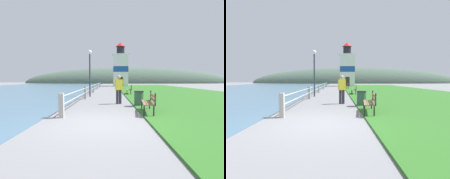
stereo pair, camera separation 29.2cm
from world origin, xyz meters
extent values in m
plane|color=slate|center=(0.00, 0.00, 0.00)|extent=(160.00, 160.00, 0.00)
cube|color=#2D6623|center=(7.64, 15.60, 0.03)|extent=(12.00, 46.80, 0.06)
cube|color=#A8A399|center=(-1.54, 1.00, 0.48)|extent=(0.18, 0.18, 0.95)
cube|color=#A8A399|center=(-1.54, 7.38, 0.48)|extent=(0.18, 0.18, 0.95)
cube|color=#A8A399|center=(-1.54, 13.76, 0.48)|extent=(0.18, 0.18, 0.95)
cube|color=#A8A399|center=(-1.54, 20.14, 0.48)|extent=(0.18, 0.18, 0.95)
cube|color=#A8A399|center=(-1.54, 26.52, 0.48)|extent=(0.18, 0.18, 0.95)
cylinder|color=#B2B2B7|center=(-1.54, 13.76, 0.81)|extent=(0.06, 25.52, 0.06)
cylinder|color=#B2B2B7|center=(-1.54, 13.76, 0.48)|extent=(0.06, 25.52, 0.06)
cube|color=brown|center=(1.81, 1.87, 0.47)|extent=(0.34, 1.74, 0.04)
cube|color=brown|center=(1.95, 1.86, 0.47)|extent=(0.34, 1.74, 0.04)
cube|color=brown|center=(2.10, 1.84, 0.47)|extent=(0.34, 1.74, 0.04)
cube|color=brown|center=(2.19, 1.83, 0.79)|extent=(0.28, 1.73, 0.11)
cube|color=brown|center=(2.19, 1.83, 0.63)|extent=(0.28, 1.73, 0.11)
cube|color=black|center=(1.66, 1.04, 0.23)|extent=(0.06, 0.06, 0.45)
cube|color=black|center=(1.88, 2.72, 0.23)|extent=(0.06, 0.06, 0.45)
cube|color=black|center=(2.03, 0.99, 0.23)|extent=(0.06, 0.06, 0.45)
cube|color=black|center=(2.25, 2.67, 0.23)|extent=(0.06, 0.06, 0.45)
cube|color=black|center=(2.08, 0.99, 0.70)|extent=(0.06, 0.06, 0.49)
cube|color=black|center=(2.29, 2.66, 0.70)|extent=(0.06, 0.06, 0.49)
cube|color=brown|center=(2.04, 11.45, 0.47)|extent=(0.29, 1.70, 0.04)
cube|color=brown|center=(2.18, 11.44, 0.47)|extent=(0.29, 1.70, 0.04)
cube|color=brown|center=(2.33, 11.42, 0.47)|extent=(0.29, 1.70, 0.04)
cube|color=brown|center=(2.41, 11.41, 0.79)|extent=(0.23, 1.70, 0.11)
cube|color=brown|center=(2.41, 11.41, 0.63)|extent=(0.23, 1.70, 0.11)
cube|color=black|center=(1.91, 10.63, 0.23)|extent=(0.05, 0.05, 0.45)
cube|color=black|center=(2.08, 12.28, 0.23)|extent=(0.05, 0.05, 0.45)
cube|color=black|center=(2.28, 10.60, 0.23)|extent=(0.05, 0.05, 0.45)
cube|color=black|center=(2.45, 12.24, 0.23)|extent=(0.05, 0.05, 0.45)
cube|color=black|center=(2.33, 10.59, 0.70)|extent=(0.05, 0.05, 0.49)
cube|color=black|center=(2.50, 12.24, 0.70)|extent=(0.05, 0.05, 0.49)
cube|color=brown|center=(1.83, 21.39, 0.47)|extent=(0.23, 1.83, 0.04)
cube|color=brown|center=(1.97, 21.40, 0.47)|extent=(0.23, 1.83, 0.04)
cube|color=brown|center=(2.12, 21.41, 0.47)|extent=(0.23, 1.83, 0.04)
cube|color=brown|center=(2.21, 21.42, 0.79)|extent=(0.17, 1.82, 0.11)
cube|color=brown|center=(2.21, 21.42, 0.63)|extent=(0.17, 1.82, 0.11)
cube|color=black|center=(1.85, 20.50, 0.23)|extent=(0.05, 0.05, 0.45)
cube|color=black|center=(1.73, 22.27, 0.23)|extent=(0.05, 0.05, 0.45)
cube|color=black|center=(2.22, 20.53, 0.23)|extent=(0.05, 0.05, 0.45)
cube|color=black|center=(2.10, 22.30, 0.23)|extent=(0.05, 0.05, 0.45)
cube|color=black|center=(2.26, 20.53, 0.70)|extent=(0.05, 0.05, 0.49)
cube|color=black|center=(2.15, 22.30, 0.70)|extent=(0.05, 0.05, 0.49)
cube|color=white|center=(2.63, 32.92, 3.34)|extent=(3.13, 3.13, 6.67)
cube|color=#194799|center=(2.63, 32.92, 3.67)|extent=(3.17, 3.17, 1.20)
cube|color=white|center=(2.63, 32.92, 6.80)|extent=(3.60, 3.60, 0.25)
cylinder|color=black|center=(2.63, 32.92, 7.77)|extent=(1.72, 1.72, 1.69)
cone|color=red|center=(2.63, 32.92, 9.08)|extent=(2.15, 2.15, 0.93)
cube|color=#332823|center=(2.63, 31.34, 1.00)|extent=(0.90, 0.06, 2.00)
cylinder|color=#28282D|center=(0.77, 4.75, 0.42)|extent=(0.16, 0.16, 0.84)
cylinder|color=#28282D|center=(0.95, 4.82, 0.42)|extent=(0.16, 0.16, 0.84)
cube|color=yellow|center=(0.86, 4.79, 1.16)|extent=(0.48, 0.37, 0.63)
sphere|color=tan|center=(0.86, 4.79, 1.61)|extent=(0.23, 0.23, 0.23)
cylinder|color=#2D5138|center=(1.92, 3.88, 0.40)|extent=(0.50, 0.50, 0.80)
cylinder|color=black|center=(1.92, 3.88, 0.82)|extent=(0.54, 0.54, 0.04)
cylinder|color=#333338|center=(-1.39, 9.25, 1.80)|extent=(0.12, 0.12, 3.60)
sphere|color=white|center=(-1.39, 9.25, 3.78)|extent=(0.36, 0.36, 0.36)
ellipsoid|color=#475B4C|center=(8.00, 61.20, 0.00)|extent=(80.00, 16.00, 12.00)
camera|label=1|loc=(0.34, -5.69, 1.48)|focal=28.00mm
camera|label=2|loc=(0.63, -5.69, 1.48)|focal=28.00mm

